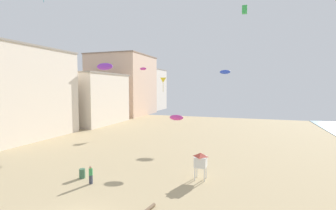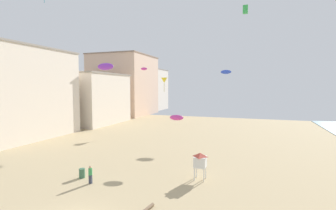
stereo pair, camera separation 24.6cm
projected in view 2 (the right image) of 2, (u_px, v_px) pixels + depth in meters
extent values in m
cube|color=silver|center=(13.00, 94.00, 42.74)|extent=(14.61, 16.77, 15.13)
cube|color=gray|center=(11.00, 49.00, 42.19)|extent=(14.90, 17.10, 0.30)
cube|color=silver|center=(83.00, 99.00, 60.48)|extent=(17.25, 16.42, 11.76)
cube|color=gray|center=(83.00, 74.00, 60.05)|extent=(17.59, 16.75, 0.30)
cube|color=beige|center=(124.00, 86.00, 79.15)|extent=(16.74, 17.85, 18.62)
cube|color=#89715E|center=(124.00, 56.00, 78.47)|extent=(17.08, 18.20, 0.30)
cube|color=silver|center=(148.00, 90.00, 97.15)|extent=(12.71, 12.26, 15.48)
cube|color=gray|center=(148.00, 70.00, 96.59)|extent=(12.97, 12.50, 0.30)
cube|color=#383D4C|center=(90.00, 179.00, 22.11)|extent=(0.28, 0.18, 0.80)
cylinder|color=#389951|center=(90.00, 172.00, 22.06)|extent=(0.34, 0.34, 0.60)
sphere|color=tan|center=(90.00, 167.00, 22.03)|extent=(0.24, 0.24, 0.24)
cylinder|color=white|center=(194.00, 174.00, 22.83)|extent=(0.10, 0.10, 1.20)
cylinder|color=white|center=(204.00, 175.00, 22.53)|extent=(0.10, 0.10, 1.20)
cylinder|color=white|center=(196.00, 171.00, 23.67)|extent=(0.10, 0.10, 1.20)
cylinder|color=white|center=(206.00, 172.00, 23.37)|extent=(0.10, 0.10, 1.20)
cube|color=white|center=(200.00, 162.00, 23.02)|extent=(1.10, 1.10, 1.00)
pyramid|color=#D14C3D|center=(200.00, 155.00, 22.97)|extent=(1.10, 1.10, 0.35)
cylinder|color=#3D6B4C|center=(82.00, 173.00, 23.51)|extent=(0.56, 0.56, 0.90)
ellipsoid|color=#DB3D9E|center=(144.00, 69.00, 44.42)|extent=(1.28, 0.35, 0.50)
ellipsoid|color=blue|center=(226.00, 72.00, 46.60)|extent=(2.00, 0.56, 0.78)
ellipsoid|color=#DB3D9E|center=(177.00, 118.00, 29.51)|extent=(1.71, 0.48, 0.67)
ellipsoid|color=purple|center=(105.00, 67.00, 36.61)|extent=(2.71, 0.75, 1.06)
cone|color=yellow|center=(164.00, 80.00, 53.11)|extent=(1.36, 1.36, 1.11)
cylinder|color=#A49220|center=(164.00, 87.00, 53.22)|extent=(0.07, 0.07, 1.98)
cube|color=green|center=(245.00, 9.00, 37.35)|extent=(0.75, 0.75, 1.18)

